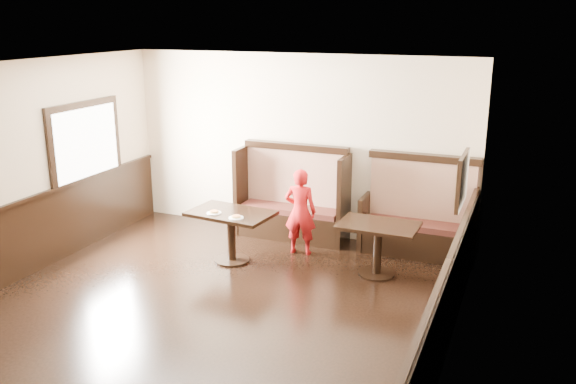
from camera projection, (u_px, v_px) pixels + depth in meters
The scene contains 9 objects.
ground at pixel (182, 332), 6.65m from camera, with size 7.00×7.00×0.00m, color black.
room_shell at pixel (169, 262), 6.83m from camera, with size 7.00×7.00×7.00m.
booth_main at pixel (293, 204), 9.44m from camera, with size 1.75×0.72×1.45m.
booth_neighbor at pixel (419, 222), 8.75m from camera, with size 1.65×0.72×1.45m.
table_main at pixel (231, 223), 8.44m from camera, with size 1.21×0.83×0.73m.
table_neighbor at pixel (378, 237), 7.99m from camera, with size 1.04×0.70×0.71m.
child at pixel (300, 212), 8.71m from camera, with size 0.46×0.30×1.26m, color #AF1214.
pizza_plate_left at pixel (214, 212), 8.33m from camera, with size 0.20×0.20×0.04m.
pizza_plate_right at pixel (236, 217), 8.13m from camera, with size 0.20×0.20×0.04m.
Camera 1 is at (3.32, -5.09, 3.32)m, focal length 38.00 mm.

